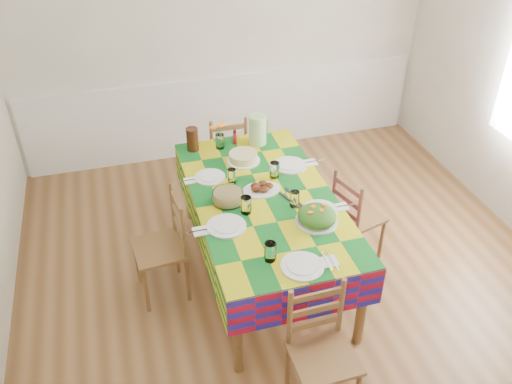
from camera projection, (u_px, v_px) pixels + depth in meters
room at (307, 154)px, 3.67m from camera, size 4.58×5.08×2.78m
wainscot at (226, 112)px, 6.13m from camera, size 4.41×0.06×0.92m
dining_table at (264, 206)px, 4.29m from camera, size 1.09×2.03×0.79m
setting_near_head at (292, 261)px, 3.58m from camera, size 0.47×0.32×0.14m
setting_left_near at (233, 218)px, 3.96m from camera, size 0.53×0.31×0.14m
setting_left_far at (217, 177)px, 4.42m from camera, size 0.46×0.27×0.12m
setting_right_near at (312, 206)px, 4.09m from camera, size 0.50×0.29×0.13m
setting_right_far at (285, 167)px, 4.54m from camera, size 0.53×0.31×0.14m
meat_platter at (261, 188)px, 4.29m from camera, size 0.31×0.22×0.06m
salad_platter at (317, 216)px, 3.95m from camera, size 0.32×0.32×0.13m
pasta_bowl at (228, 197)px, 4.16m from camera, size 0.24×0.24×0.09m
cake at (243, 157)px, 4.65m from camera, size 0.29×0.29×0.08m
serving_utensils at (292, 199)px, 4.21m from camera, size 0.14×0.31×0.01m
flower_vase at (220, 137)px, 4.80m from camera, size 0.16×0.13×0.26m
hot_sauce at (235, 137)px, 4.88m from camera, size 0.03×0.03×0.14m
green_pitcher at (258, 130)px, 4.86m from camera, size 0.16×0.16×0.27m
tea_pitcher at (192, 139)px, 4.78m from camera, size 0.11×0.11×0.21m
name_card at (305, 277)px, 3.48m from camera, size 0.08×0.02×0.02m
chair_near at (321, 352)px, 3.42m from camera, size 0.41×0.39×0.91m
chair_far at (227, 154)px, 5.45m from camera, size 0.40×0.38×0.89m
chair_left at (165, 247)px, 4.25m from camera, size 0.42×0.44×0.93m
chair_right at (355, 217)px, 4.62m from camera, size 0.45×0.46×0.85m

